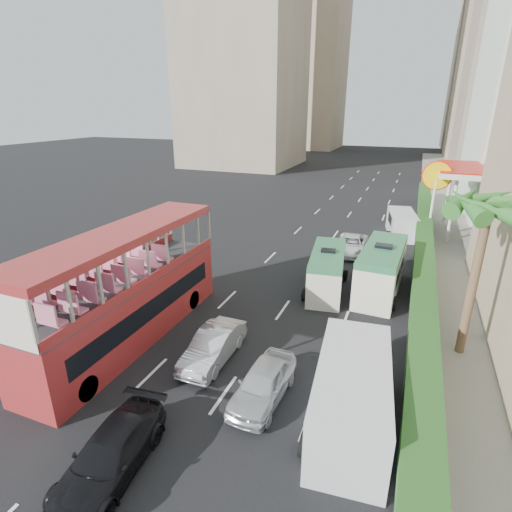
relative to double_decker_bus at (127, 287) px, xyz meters
The scene contains 18 objects.
ground_plane 6.51m from the double_decker_bus, ahead, with size 200.00×200.00×0.00m, color black.
double_decker_bus is the anchor object (origin of this frame).
car_silver_lane_a 4.96m from the double_decker_bus, ahead, with size 1.38×3.96×1.30m, color silver.
car_silver_lane_b 7.62m from the double_decker_bus, 12.93° to the right, with size 1.54×3.82×1.30m, color silver.
car_black 7.77m from the double_decker_bus, 56.48° to the right, with size 1.75×4.31×1.25m, color black.
van_asset 17.01m from the double_decker_bus, 63.69° to the left, with size 2.02×4.39×1.22m, color silver.
minibus_near 10.99m from the double_decker_bus, 49.03° to the left, with size 1.76×5.29×2.34m, color silver.
minibus_far 13.59m from the double_decker_bus, 42.39° to the left, with size 2.01×6.04×2.68m, color silver.
panel_van_near 10.34m from the double_decker_bus, ahead, with size 2.27×5.68×2.27m, color silver.
panel_van_far 23.41m from the double_decker_bus, 63.08° to the left, with size 1.90×4.74×1.90m, color silver.
sidewalk 29.26m from the double_decker_bus, 59.04° to the left, with size 6.00×120.00×0.18m, color #99968C.
kerb_wall 18.66m from the double_decker_bus, 48.93° to the left, with size 0.30×44.00×1.00m, color silver.
hedge 18.60m from the double_decker_bus, 48.93° to the left, with size 1.10×44.00×0.70m, color #2D6626.
palm_tree 14.39m from the double_decker_bus, 16.16° to the left, with size 0.36×0.36×6.40m, color brown.
shell_station 28.02m from the double_decker_bus, 55.18° to the left, with size 6.50×8.00×5.50m, color silver.
tower_far_a 87.36m from the double_decker_bus, 74.33° to the left, with size 14.00×14.00×44.00m, color tan.
tower_far_b 107.94m from the double_decker_bus, 77.53° to the left, with size 14.00×14.00×40.00m, color gray.
tower_left_b 93.68m from the double_decker_bus, 100.08° to the left, with size 16.00×16.00×46.00m, color tan.
Camera 1 is at (5.10, -12.62, 9.93)m, focal length 28.00 mm.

